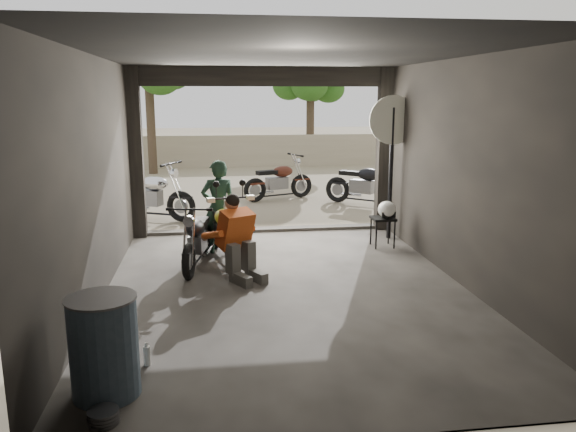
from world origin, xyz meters
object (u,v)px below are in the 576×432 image
object	(u,v)px
helmet	(387,210)
left_bike	(197,235)
stool	(383,221)
oil_drum	(104,348)
sign_post	(392,142)
mechanic	(240,240)
rider	(219,207)
outside_bike_b	(279,178)
outside_bike_c	(364,181)
outside_bike_a	(150,191)
main_bike	(223,225)

from	to	relation	value
helmet	left_bike	bearing A→B (deg)	179.14
stool	oil_drum	distance (m)	6.08
left_bike	sign_post	bearing A→B (deg)	30.68
mechanic	rider	bearing A→B (deg)	70.78
outside_bike_b	sign_post	bearing A→B (deg)	178.41
stool	helmet	xyz separation A→B (m)	(0.05, -0.06, 0.23)
outside_bike_b	helmet	distance (m)	5.13
outside_bike_c	outside_bike_a	bearing A→B (deg)	140.41
left_bike	stool	distance (m)	3.34
outside_bike_c	mechanic	bearing A→B (deg)	-172.07
main_bike	sign_post	distance (m)	3.49
stool	oil_drum	bearing A→B (deg)	-131.16
outside_bike_c	helmet	world-z (taller)	outside_bike_c
outside_bike_b	oil_drum	size ratio (longest dim) A/B	1.84
rider	oil_drum	size ratio (longest dim) A/B	1.73
main_bike	outside_bike_a	xyz separation A→B (m)	(-1.50, 3.23, 0.06)
left_bike	outside_bike_c	distance (m)	6.10
rider	sign_post	xyz separation A→B (m)	(3.20, 0.53, 1.03)
left_bike	outside_bike_a	distance (m)	3.83
stool	main_bike	bearing A→B (deg)	-173.99
outside_bike_c	helmet	size ratio (longest dim) A/B	5.42
outside_bike_b	stool	xyz separation A→B (m)	(1.28, -4.90, -0.11)
main_bike	helmet	size ratio (longest dim) A/B	5.14
outside_bike_b	sign_post	xyz separation A→B (m)	(1.58, -4.34, 1.25)
outside_bike_b	helmet	world-z (taller)	outside_bike_b
main_bike	outside_bike_b	world-z (taller)	outside_bike_b
left_bike	rider	distance (m)	0.90
main_bike	outside_bike_a	distance (m)	3.56
rider	helmet	size ratio (longest dim) A/B	4.82
outside_bike_c	mechanic	distance (m)	6.32
mechanic	stool	xyz separation A→B (m)	(2.61, 1.49, -0.14)
left_bike	oil_drum	world-z (taller)	left_bike
outside_bike_a	outside_bike_c	bearing A→B (deg)	-53.55
outside_bike_c	stool	bearing A→B (deg)	-150.73
outside_bike_c	sign_post	size ratio (longest dim) A/B	0.68
stool	outside_bike_a	bearing A→B (deg)	146.00
main_bike	stool	bearing A→B (deg)	-7.11
rider	helmet	bearing A→B (deg)	173.28
outside_bike_c	helmet	bearing A→B (deg)	-149.92
main_bike	left_bike	size ratio (longest dim) A/B	1.11
outside_bike_a	oil_drum	xyz separation A→B (m)	(0.34, -7.50, -0.17)
stool	sign_post	bearing A→B (deg)	61.83
left_bike	stool	world-z (taller)	left_bike
left_bike	outside_bike_c	xyz separation A→B (m)	(3.98, 4.62, 0.09)
stool	rider	bearing A→B (deg)	179.38
outside_bike_c	mechanic	world-z (taller)	outside_bike_c
left_bike	helmet	xyz separation A→B (m)	(3.31, 0.69, 0.18)
rider	mechanic	bearing A→B (deg)	95.53
outside_bike_c	helmet	xyz separation A→B (m)	(-0.67, -3.93, 0.09)
helmet	oil_drum	world-z (taller)	oil_drum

